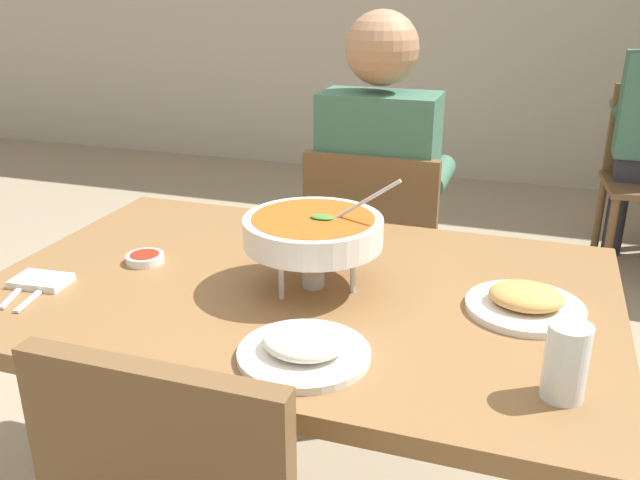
% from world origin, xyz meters
% --- Properties ---
extents(dining_table_main, '(1.36, 0.90, 0.76)m').
position_xyz_m(dining_table_main, '(0.00, 0.00, 0.65)').
color(dining_table_main, brown).
rests_on(dining_table_main, ground_plane).
extents(chair_diner_main, '(0.44, 0.44, 0.90)m').
position_xyz_m(chair_diner_main, '(-0.00, 0.73, 0.51)').
color(chair_diner_main, brown).
rests_on(chair_diner_main, ground_plane).
extents(diner_main, '(0.40, 0.45, 1.31)m').
position_xyz_m(diner_main, '(0.00, 0.77, 0.75)').
color(diner_main, '#2D2D38').
rests_on(diner_main, ground_plane).
extents(curry_bowl, '(0.33, 0.30, 0.26)m').
position_xyz_m(curry_bowl, '(0.03, 0.00, 0.89)').
color(curry_bowl, silver).
rests_on(curry_bowl, dining_table_main).
extents(rice_plate, '(0.24, 0.24, 0.06)m').
position_xyz_m(rice_plate, '(0.12, -0.29, 0.78)').
color(rice_plate, white).
rests_on(rice_plate, dining_table_main).
extents(appetizer_plate, '(0.24, 0.24, 0.06)m').
position_xyz_m(appetizer_plate, '(0.48, 0.03, 0.78)').
color(appetizer_plate, white).
rests_on(appetizer_plate, dining_table_main).
extents(sauce_dish, '(0.09, 0.09, 0.02)m').
position_xyz_m(sauce_dish, '(-0.39, -0.00, 0.77)').
color(sauce_dish, white).
rests_on(sauce_dish, dining_table_main).
extents(napkin_folded, '(0.13, 0.09, 0.02)m').
position_xyz_m(napkin_folded, '(-0.54, -0.18, 0.77)').
color(napkin_folded, white).
rests_on(napkin_folded, dining_table_main).
extents(fork_utensil, '(0.06, 0.17, 0.01)m').
position_xyz_m(fork_utensil, '(-0.56, -0.23, 0.76)').
color(fork_utensil, silver).
rests_on(fork_utensil, dining_table_main).
extents(spoon_utensil, '(0.04, 0.17, 0.01)m').
position_xyz_m(spoon_utensil, '(-0.51, -0.23, 0.76)').
color(spoon_utensil, silver).
rests_on(spoon_utensil, dining_table_main).
extents(drink_glass, '(0.07, 0.07, 0.13)m').
position_xyz_m(drink_glass, '(0.55, -0.27, 0.82)').
color(drink_glass, silver).
rests_on(drink_glass, dining_table_main).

